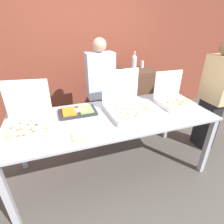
{
  "coord_description": "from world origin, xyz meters",
  "views": [
    {
      "loc": [
        -0.58,
        -1.7,
        1.81
      ],
      "look_at": [
        0.0,
        0.0,
        0.88
      ],
      "focal_mm": 28.0,
      "sensor_mm": 36.0,
      "label": 1
    }
  ],
  "objects": [
    {
      "name": "veggie_tray",
      "position": [
        -0.37,
        0.2,
        0.85
      ],
      "size": [
        0.44,
        0.27,
        0.05
      ],
      "color": "#28282D",
      "rests_on": "buffet_table"
    },
    {
      "name": "pizza_box_near_left",
      "position": [
        -0.91,
        0.03,
        0.91
      ],
      "size": [
        0.53,
        0.55,
        0.46
      ],
      "rotation": [
        0.0,
        0.0,
        -0.16
      ],
      "color": "white",
      "rests_on": "buffet_table"
    },
    {
      "name": "pizza_box_near_right",
      "position": [
        0.89,
        0.08,
        0.91
      ],
      "size": [
        0.41,
        0.43,
        0.4
      ],
      "rotation": [
        0.0,
        0.0,
        -0.02
      ],
      "color": "white",
      "rests_on": "buffet_table"
    },
    {
      "name": "person_guest_cap",
      "position": [
        0.07,
        0.72,
        0.85
      ],
      "size": [
        0.4,
        0.22,
        1.63
      ],
      "rotation": [
        0.0,
        0.0,
        3.14
      ],
      "color": "black",
      "rests_on": "ground_plane"
    },
    {
      "name": "soda_bottle",
      "position": [
        0.76,
        1.04,
        1.21
      ],
      "size": [
        0.09,
        0.09,
        0.34
      ],
      "color": "#B7BCC1",
      "rests_on": "sideboard_podium"
    },
    {
      "name": "buffet_table",
      "position": [
        0.0,
        0.0,
        0.75
      ],
      "size": [
        2.37,
        0.94,
        0.83
      ],
      "color": "#A8AAB2",
      "rests_on": "ground_plane"
    },
    {
      "name": "paper_plate_front_left",
      "position": [
        -0.45,
        -0.31,
        0.84
      ],
      "size": [
        0.25,
        0.25,
        0.03
      ],
      "color": "white",
      "rests_on": "buffet_table"
    },
    {
      "name": "soda_can_silver",
      "position": [
        1.0,
        1.21,
        1.12
      ],
      "size": [
        0.07,
        0.07,
        0.12
      ],
      "color": "silver",
      "rests_on": "sideboard_podium"
    },
    {
      "name": "ground_plane",
      "position": [
        0.0,
        0.0,
        0.0
      ],
      "size": [
        16.0,
        16.0,
        0.0
      ],
      "primitive_type": "plane",
      "color": "#514C47"
    },
    {
      "name": "pizza_box_far_left",
      "position": [
        0.2,
        0.05,
        0.92
      ],
      "size": [
        0.51,
        0.52,
        0.48
      ],
      "rotation": [
        0.0,
        0.0,
        0.05
      ],
      "color": "white",
      "rests_on": "buffet_table"
    },
    {
      "name": "brick_wall_behind",
      "position": [
        0.0,
        1.7,
        1.4
      ],
      "size": [
        10.0,
        0.06,
        2.8
      ],
      "color": "brown",
      "rests_on": "ground_plane"
    },
    {
      "name": "sideboard_podium",
      "position": [
        0.78,
        1.07,
        0.53
      ],
      "size": [
        0.73,
        0.55,
        1.06
      ],
      "color": "#4C3323",
      "rests_on": "ground_plane"
    },
    {
      "name": "person_guest_plaid",
      "position": [
        1.57,
        0.04,
        0.85
      ],
      "size": [
        0.22,
        0.4,
        1.63
      ],
      "rotation": [
        0.0,
        0.0,
        1.57
      ],
      "color": "black",
      "rests_on": "ground_plane"
    }
  ]
}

